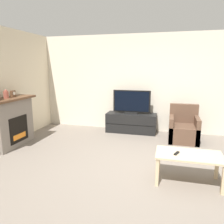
{
  "coord_description": "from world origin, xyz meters",
  "views": [
    {
      "loc": [
        0.44,
        -3.52,
        1.79
      ],
      "look_at": [
        -0.74,
        0.93,
        0.85
      ],
      "focal_mm": 35.0,
      "sensor_mm": 36.0,
      "label": 1
    }
  ],
  "objects": [
    {
      "name": "wall_back",
      "position": [
        0.0,
        2.67,
        1.35
      ],
      "size": [
        12.0,
        0.06,
        2.7
      ],
      "color": "beige",
      "rests_on": "ground"
    },
    {
      "name": "coffee_table",
      "position": [
        0.78,
        -0.13,
        0.41
      ],
      "size": [
        1.01,
        0.56,
        0.47
      ],
      "color": "#CCB289",
      "rests_on": "ground"
    },
    {
      "name": "remote",
      "position": [
        0.6,
        -0.17,
        0.48
      ],
      "size": [
        0.09,
        0.15,
        0.02
      ],
      "rotation": [
        0.0,
        0.0,
        -0.38
      ],
      "color": "black",
      "rests_on": "coffee_table"
    },
    {
      "name": "tv",
      "position": [
        -0.55,
        2.35,
        0.84
      ],
      "size": [
        1.03,
        0.18,
        0.65
      ],
      "color": "black",
      "rests_on": "tv_stand"
    },
    {
      "name": "fireplace",
      "position": [
        -3.04,
        0.58,
        0.57
      ],
      "size": [
        0.51,
        1.23,
        1.13
      ],
      "color": "slate",
      "rests_on": "ground"
    },
    {
      "name": "mantel_clock",
      "position": [
        -3.02,
        0.7,
        1.2
      ],
      "size": [
        0.08,
        0.11,
        0.15
      ],
      "color": "brown",
      "rests_on": "fireplace"
    },
    {
      "name": "mantel_vase_centre_left",
      "position": [
        -3.02,
        0.49,
        1.21
      ],
      "size": [
        0.11,
        0.11,
        0.2
      ],
      "color": "#994C3D",
      "rests_on": "fireplace"
    },
    {
      "name": "armchair",
      "position": [
        0.82,
        1.97,
        0.29
      ],
      "size": [
        0.7,
        0.76,
        0.88
      ],
      "color": "brown",
      "rests_on": "ground"
    },
    {
      "name": "tv_stand",
      "position": [
        -0.55,
        2.36,
        0.27
      ],
      "size": [
        1.38,
        0.49,
        0.54
      ],
      "color": "black",
      "rests_on": "ground"
    },
    {
      "name": "ground_plane",
      "position": [
        0.0,
        0.0,
        0.0
      ],
      "size": [
        24.0,
        24.0,
        0.0
      ],
      "primitive_type": "plane",
      "color": "slate"
    }
  ]
}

